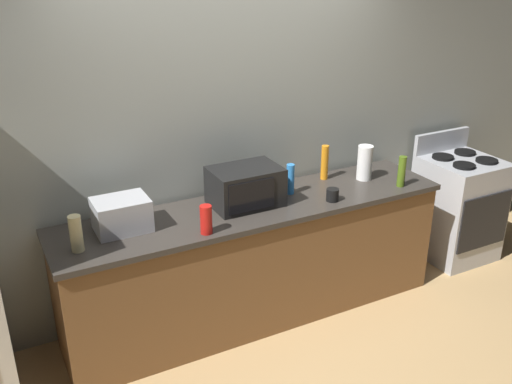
# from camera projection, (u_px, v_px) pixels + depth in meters

# --- Properties ---
(ground_plane) EXTENTS (8.00, 8.00, 0.00)m
(ground_plane) POSITION_uv_depth(u_px,v_px,m) (282.00, 342.00, 4.00)
(ground_plane) COLOR tan
(back_wall) EXTENTS (6.40, 0.10, 2.70)m
(back_wall) POSITION_uv_depth(u_px,v_px,m) (230.00, 128.00, 4.13)
(back_wall) COLOR #9EA399
(back_wall) RESTS_ON ground_plane
(counter_run) EXTENTS (2.84, 0.64, 0.90)m
(counter_run) POSITION_uv_depth(u_px,v_px,m) (256.00, 261.00, 4.15)
(counter_run) COLOR brown
(counter_run) RESTS_ON ground_plane
(stove_range) EXTENTS (0.60, 0.61, 1.08)m
(stove_range) POSITION_uv_depth(u_px,v_px,m) (457.00, 207.00, 5.00)
(stove_range) COLOR #B7BABF
(stove_range) RESTS_ON ground_plane
(microwave) EXTENTS (0.48, 0.35, 0.27)m
(microwave) POSITION_uv_depth(u_px,v_px,m) (245.00, 186.00, 3.94)
(microwave) COLOR black
(microwave) RESTS_ON counter_run
(toaster_oven) EXTENTS (0.34, 0.26, 0.21)m
(toaster_oven) POSITION_uv_depth(u_px,v_px,m) (122.00, 215.00, 3.59)
(toaster_oven) COLOR #B7BABF
(toaster_oven) RESTS_ON counter_run
(paper_towel_roll) EXTENTS (0.12, 0.12, 0.27)m
(paper_towel_roll) POSITION_uv_depth(u_px,v_px,m) (365.00, 163.00, 4.38)
(paper_towel_roll) COLOR white
(paper_towel_roll) RESTS_ON counter_run
(bottle_olive_oil) EXTENTS (0.06, 0.06, 0.24)m
(bottle_olive_oil) POSITION_uv_depth(u_px,v_px,m) (402.00, 171.00, 4.25)
(bottle_olive_oil) COLOR #4C6B19
(bottle_olive_oil) RESTS_ON counter_run
(bottle_dish_soap) EXTENTS (0.06, 0.06, 0.27)m
(bottle_dish_soap) POSITION_uv_depth(u_px,v_px,m) (325.00, 162.00, 4.38)
(bottle_dish_soap) COLOR orange
(bottle_dish_soap) RESTS_ON counter_run
(bottle_hand_soap) EXTENTS (0.07, 0.07, 0.23)m
(bottle_hand_soap) POSITION_uv_depth(u_px,v_px,m) (76.00, 234.00, 3.33)
(bottle_hand_soap) COLOR beige
(bottle_hand_soap) RESTS_ON counter_run
(bottle_hot_sauce) EXTENTS (0.08, 0.08, 0.19)m
(bottle_hot_sauce) POSITION_uv_depth(u_px,v_px,m) (206.00, 220.00, 3.55)
(bottle_hot_sauce) COLOR red
(bottle_hot_sauce) RESTS_ON counter_run
(bottle_spray_cleaner) EXTENTS (0.06, 0.06, 0.23)m
(bottle_spray_cleaner) POSITION_uv_depth(u_px,v_px,m) (290.00, 179.00, 4.12)
(bottle_spray_cleaner) COLOR #338CE5
(bottle_spray_cleaner) RESTS_ON counter_run
(mug_black) EXTENTS (0.09, 0.09, 0.09)m
(mug_black) POSITION_uv_depth(u_px,v_px,m) (333.00, 195.00, 4.03)
(mug_black) COLOR black
(mug_black) RESTS_ON counter_run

